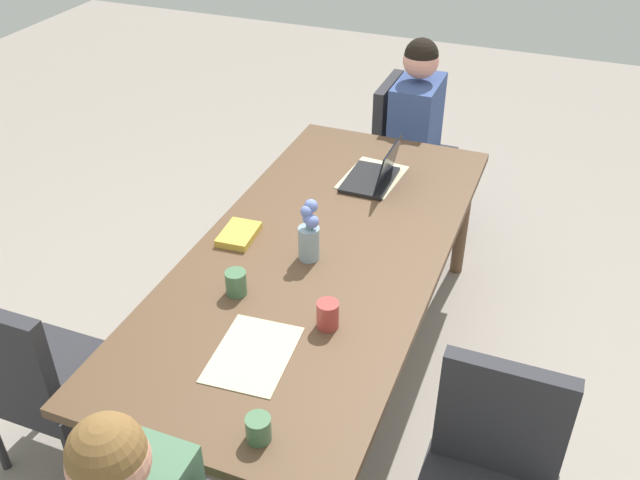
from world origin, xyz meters
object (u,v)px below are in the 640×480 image
(chair_far_right_near, at_px, (35,374))
(coffee_mug_near_left, at_px, (328,315))
(coffee_mug_centre_left, at_px, (258,429))
(person_head_right_left_mid, at_px, (414,149))
(coffee_mug_near_right, at_px, (236,283))
(chair_head_right_left_mid, at_px, (404,147))
(flower_vase, at_px, (309,234))
(book_red_cover, at_px, (239,234))
(dining_table, at_px, (320,262))
(laptop_head_right_left_mid, at_px, (375,175))

(chair_far_right_near, distance_m, coffee_mug_near_left, 1.15)
(coffee_mug_centre_left, bearing_deg, person_head_right_left_mid, 3.64)
(person_head_right_left_mid, distance_m, coffee_mug_near_right, 1.86)
(chair_head_right_left_mid, relative_size, coffee_mug_near_left, 8.48)
(flower_vase, distance_m, coffee_mug_centre_left, 0.95)
(chair_head_right_left_mid, bearing_deg, chair_far_right_near, 161.49)
(person_head_right_left_mid, distance_m, chair_far_right_near, 2.46)
(person_head_right_left_mid, xyz_separation_m, coffee_mug_near_right, (-1.83, 0.23, 0.25))
(coffee_mug_near_right, bearing_deg, flower_vase, -28.39)
(flower_vase, distance_m, book_red_cover, 0.36)
(person_head_right_left_mid, height_order, coffee_mug_centre_left, person_head_right_left_mid)
(chair_far_right_near, relative_size, coffee_mug_near_left, 8.48)
(person_head_right_left_mid, xyz_separation_m, book_red_cover, (-1.48, 0.39, 0.22))
(dining_table, distance_m, laptop_head_right_left_mid, 0.64)
(person_head_right_left_mid, bearing_deg, coffee_mug_near_right, 172.88)
(person_head_right_left_mid, relative_size, book_red_cover, 5.97)
(chair_far_right_near, bearing_deg, flower_vase, -45.69)
(chair_head_right_left_mid, height_order, chair_far_right_near, same)
(flower_vase, bearing_deg, coffee_mug_centre_left, -167.20)
(dining_table, bearing_deg, chair_far_right_near, 135.92)
(dining_table, xyz_separation_m, coffee_mug_near_right, (-0.39, 0.19, 0.12))
(chair_head_right_left_mid, height_order, coffee_mug_near_left, chair_head_right_left_mid)
(dining_table, xyz_separation_m, coffee_mug_centre_left, (-0.99, -0.19, 0.11))
(chair_head_right_left_mid, distance_m, laptop_head_right_left_mid, 0.92)
(chair_head_right_left_mid, bearing_deg, dining_table, -178.48)
(laptop_head_right_left_mid, height_order, coffee_mug_near_left, laptop_head_right_left_mid)
(laptop_head_right_left_mid, xyz_separation_m, coffee_mug_centre_left, (-1.63, -0.15, -0.00))
(dining_table, relative_size, coffee_mug_near_left, 21.55)
(coffee_mug_near_left, bearing_deg, flower_vase, 30.84)
(flower_vase, xyz_separation_m, coffee_mug_centre_left, (-0.93, -0.21, -0.08))
(dining_table, height_order, laptop_head_right_left_mid, laptop_head_right_left_mid)
(dining_table, xyz_separation_m, chair_far_right_near, (-0.86, 0.83, -0.16))
(person_head_right_left_mid, bearing_deg, chair_far_right_near, 159.40)
(chair_head_right_left_mid, distance_m, coffee_mug_near_left, 1.98)
(chair_far_right_near, bearing_deg, person_head_right_left_mid, -20.60)
(laptop_head_right_left_mid, relative_size, coffee_mug_near_left, 3.02)
(coffee_mug_centre_left, xyz_separation_m, book_red_cover, (0.95, 0.55, -0.03))
(coffee_mug_near_left, bearing_deg, chair_far_right_near, 112.03)
(chair_head_right_left_mid, relative_size, coffee_mug_centre_left, 10.59)
(coffee_mug_centre_left, height_order, book_red_cover, coffee_mug_centre_left)
(book_red_cover, bearing_deg, laptop_head_right_left_mid, -34.88)
(dining_table, distance_m, book_red_cover, 0.37)
(dining_table, relative_size, person_head_right_left_mid, 1.91)
(dining_table, xyz_separation_m, person_head_right_left_mid, (1.44, -0.03, -0.13))
(coffee_mug_near_left, bearing_deg, dining_table, 24.65)
(dining_table, xyz_separation_m, laptop_head_right_left_mid, (0.63, -0.04, 0.11))
(chair_far_right_near, bearing_deg, coffee_mug_near_right, -53.57)
(coffee_mug_near_left, relative_size, coffee_mug_centre_left, 1.25)
(chair_head_right_left_mid, height_order, flower_vase, flower_vase)
(chair_head_right_left_mid, relative_size, chair_far_right_near, 1.00)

